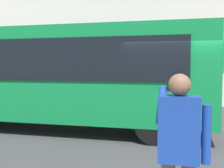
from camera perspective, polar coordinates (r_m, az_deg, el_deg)
ground_plane at (r=7.77m, az=12.80°, el=-10.74°), size 60.00×60.00×0.00m
red_bus at (r=8.60m, az=-10.85°, el=2.02°), size 9.05×2.54×3.08m
pedestrian_photographer at (r=2.89m, az=13.69°, el=-12.08°), size 0.53×0.52×1.70m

